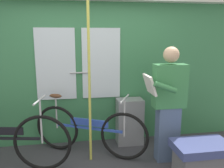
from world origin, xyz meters
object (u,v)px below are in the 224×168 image
(bicycle_leaning_behind, at_px, (1,141))
(bench_seat_corner, at_px, (201,159))
(passenger_reading_newspaper, at_px, (168,103))
(bicycle_near_door, at_px, (89,130))
(handrail_pole, at_px, (89,82))
(trash_bin_by_wall, at_px, (130,121))

(bicycle_leaning_behind, relative_size, bench_seat_corner, 2.56)
(bicycle_leaning_behind, bearing_deg, passenger_reading_newspaper, 7.99)
(bicycle_near_door, height_order, handrail_pole, handrail_pole)
(bicycle_near_door, bearing_deg, bench_seat_corner, -4.84)
(bicycle_leaning_behind, bearing_deg, trash_bin_by_wall, 25.89)
(bench_seat_corner, bearing_deg, passenger_reading_newspaper, 119.65)
(trash_bin_by_wall, relative_size, bench_seat_corner, 1.06)
(trash_bin_by_wall, distance_m, handrail_pole, 1.09)
(trash_bin_by_wall, bearing_deg, bench_seat_corner, -58.52)
(trash_bin_by_wall, relative_size, handrail_pole, 0.33)
(trash_bin_by_wall, xyz_separation_m, bench_seat_corner, (0.65, -1.07, -0.13))
(bicycle_leaning_behind, distance_m, bench_seat_corner, 2.54)
(bicycle_near_door, relative_size, passenger_reading_newspaper, 1.00)
(handrail_pole, distance_m, bench_seat_corner, 1.71)
(trash_bin_by_wall, bearing_deg, bicycle_near_door, -158.60)
(bicycle_near_door, bearing_deg, bicycle_leaning_behind, -142.28)
(passenger_reading_newspaper, relative_size, handrail_pole, 0.71)
(bicycle_leaning_behind, distance_m, handrail_pole, 1.36)
(bicycle_near_door, xyz_separation_m, trash_bin_by_wall, (0.68, 0.27, -0.00))
(trash_bin_by_wall, height_order, bench_seat_corner, trash_bin_by_wall)
(trash_bin_by_wall, bearing_deg, bicycle_leaning_behind, -164.68)
(bicycle_leaning_behind, relative_size, handrail_pole, 0.80)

